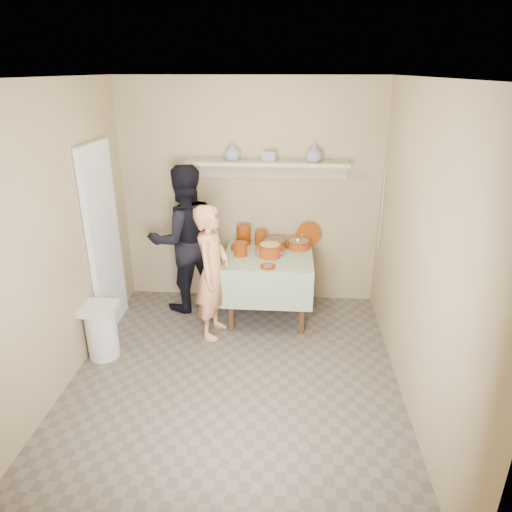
# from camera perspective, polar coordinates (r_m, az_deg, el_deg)

# --- Properties ---
(ground) EXTENTS (3.50, 3.50, 0.00)m
(ground) POSITION_cam_1_polar(r_m,az_deg,el_deg) (4.33, -2.83, -15.52)
(ground) COLOR #61564C
(ground) RESTS_ON ground
(tile_panel) EXTENTS (0.06, 0.70, 2.00)m
(tile_panel) POSITION_cam_1_polar(r_m,az_deg,el_deg) (5.03, -18.46, 1.92)
(tile_panel) COLOR silver
(tile_panel) RESTS_ON ground
(plate_stack_a) EXTENTS (0.17, 0.17, 0.22)m
(plate_stack_a) POSITION_cam_1_polar(r_m,az_deg,el_deg) (5.30, -1.57, 2.66)
(plate_stack_a) COLOR #692304
(plate_stack_a) RESTS_ON serving_table
(plate_stack_b) EXTENTS (0.14, 0.14, 0.17)m
(plate_stack_b) POSITION_cam_1_polar(r_m,az_deg,el_deg) (5.28, 0.58, 2.27)
(plate_stack_b) COLOR #692304
(plate_stack_b) RESTS_ON serving_table
(bowl_stack) EXTENTS (0.15, 0.15, 0.15)m
(bowl_stack) POSITION_cam_1_polar(r_m,az_deg,el_deg) (4.98, -1.95, 0.88)
(bowl_stack) COLOR #692304
(bowl_stack) RESTS_ON serving_table
(empty_bowl) EXTENTS (0.18, 0.18, 0.05)m
(empty_bowl) POSITION_cam_1_polar(r_m,az_deg,el_deg) (5.16, -2.17, 1.11)
(empty_bowl) COLOR #692304
(empty_bowl) RESTS_ON serving_table
(propped_lid) EXTENTS (0.29, 0.13, 0.28)m
(propped_lid) POSITION_cam_1_polar(r_m,az_deg,el_deg) (5.31, 6.52, 2.66)
(propped_lid) COLOR #692304
(propped_lid) RESTS_ON serving_table
(vase_right) EXTENTS (0.21, 0.21, 0.19)m
(vase_right) POSITION_cam_1_polar(r_m,az_deg,el_deg) (5.08, 7.26, 12.63)
(vase_right) COLOR navy
(vase_right) RESTS_ON wall_shelf
(vase_left) EXTENTS (0.23, 0.23, 0.19)m
(vase_left) POSITION_cam_1_polar(r_m,az_deg,el_deg) (5.14, -2.97, 12.91)
(vase_left) COLOR navy
(vase_left) RESTS_ON wall_shelf
(ceramic_box) EXTENTS (0.16, 0.14, 0.10)m
(ceramic_box) POSITION_cam_1_polar(r_m,az_deg,el_deg) (5.11, 1.75, 12.36)
(ceramic_box) COLOR navy
(ceramic_box) RESTS_ON wall_shelf
(person_cook) EXTENTS (0.43, 0.57, 1.44)m
(person_cook) POSITION_cam_1_polar(r_m,az_deg,el_deg) (4.71, -5.47, -2.07)
(person_cook) COLOR tan
(person_cook) RESTS_ON ground
(person_helper) EXTENTS (1.04, 0.96, 1.71)m
(person_helper) POSITION_cam_1_polar(r_m,az_deg,el_deg) (5.26, -8.89, 2.06)
(person_helper) COLOR black
(person_helper) RESTS_ON ground
(room_shell) EXTENTS (3.04, 3.54, 2.62)m
(room_shell) POSITION_cam_1_polar(r_m,az_deg,el_deg) (3.58, -3.31, 5.30)
(room_shell) COLOR tan
(room_shell) RESTS_ON ground
(serving_table) EXTENTS (0.97, 0.97, 0.76)m
(serving_table) POSITION_cam_1_polar(r_m,az_deg,el_deg) (5.09, 1.57, -0.97)
(serving_table) COLOR #4C2D16
(serving_table) RESTS_ON ground
(cazuela_meat_a) EXTENTS (0.30, 0.30, 0.10)m
(cazuela_meat_a) POSITION_cam_1_polar(r_m,az_deg,el_deg) (5.21, 2.25, 1.69)
(cazuela_meat_a) COLOR #741F02
(cazuela_meat_a) RESTS_ON serving_table
(cazuela_meat_b) EXTENTS (0.28, 0.28, 0.10)m
(cazuela_meat_b) POSITION_cam_1_polar(r_m,az_deg,el_deg) (5.21, 5.36, 1.59)
(cazuela_meat_b) COLOR #741F02
(cazuela_meat_b) RESTS_ON serving_table
(ladle) EXTENTS (0.08, 0.26, 0.19)m
(ladle) POSITION_cam_1_polar(r_m,az_deg,el_deg) (5.15, 5.27, 1.98)
(ladle) COLOR silver
(ladle) RESTS_ON cazuela_meat_b
(cazuela_rice) EXTENTS (0.33, 0.25, 0.14)m
(cazuela_rice) POSITION_cam_1_polar(r_m,az_deg,el_deg) (4.95, 1.74, 0.87)
(cazuela_rice) COLOR #741F02
(cazuela_rice) RESTS_ON serving_table
(front_plate) EXTENTS (0.16, 0.16, 0.03)m
(front_plate) POSITION_cam_1_polar(r_m,az_deg,el_deg) (4.70, 1.49, -1.30)
(front_plate) COLOR #692304
(front_plate) RESTS_ON serving_table
(wall_shelf) EXTENTS (1.80, 0.25, 0.21)m
(wall_shelf) POSITION_cam_1_polar(r_m,az_deg,el_deg) (5.14, 1.33, 11.33)
(wall_shelf) COLOR tan
(wall_shelf) RESTS_ON room_shell
(trash_bin) EXTENTS (0.32, 0.32, 0.56)m
(trash_bin) POSITION_cam_1_polar(r_m,az_deg,el_deg) (4.77, -18.74, -8.82)
(trash_bin) COLOR silver
(trash_bin) RESTS_ON ground
(electrical_cord) EXTENTS (0.01, 0.05, 0.90)m
(electrical_cord) POSITION_cam_1_polar(r_m,az_deg,el_deg) (5.17, 15.46, 5.74)
(electrical_cord) COLOR silver
(electrical_cord) RESTS_ON wall_shelf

